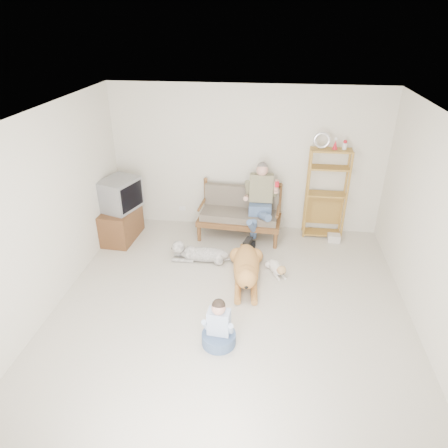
# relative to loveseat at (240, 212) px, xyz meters

# --- Properties ---
(floor) EXTENTS (5.50, 5.50, 0.00)m
(floor) POSITION_rel_loveseat_xyz_m (0.07, -2.35, -0.49)
(floor) COLOR beige
(floor) RESTS_ON ground
(ceiling) EXTENTS (5.50, 5.50, 0.00)m
(ceiling) POSITION_rel_loveseat_xyz_m (0.07, -2.35, 2.21)
(ceiling) COLOR silver
(ceiling) RESTS_ON ground
(wall_back) EXTENTS (5.00, 0.00, 5.00)m
(wall_back) POSITION_rel_loveseat_xyz_m (0.07, 0.40, 0.86)
(wall_back) COLOR beige
(wall_back) RESTS_ON ground
(wall_front) EXTENTS (5.00, 0.00, 5.00)m
(wall_front) POSITION_rel_loveseat_xyz_m (0.07, -5.10, 0.86)
(wall_front) COLOR beige
(wall_front) RESTS_ON ground
(wall_left) EXTENTS (0.00, 5.50, 5.50)m
(wall_left) POSITION_rel_loveseat_xyz_m (-2.43, -2.35, 0.86)
(wall_left) COLOR beige
(wall_left) RESTS_ON ground
(wall_right) EXTENTS (0.00, 5.50, 5.50)m
(wall_right) POSITION_rel_loveseat_xyz_m (2.57, -2.35, 0.86)
(wall_right) COLOR beige
(wall_right) RESTS_ON ground
(loveseat) EXTENTS (1.54, 0.80, 0.95)m
(loveseat) POSITION_rel_loveseat_xyz_m (0.00, 0.00, 0.00)
(loveseat) COLOR brown
(loveseat) RESTS_ON ground
(man) EXTENTS (0.55, 0.79, 1.28)m
(man) POSITION_rel_loveseat_xyz_m (0.35, -0.21, 0.18)
(man) COLOR #455D7F
(man) RESTS_ON loveseat
(etagere) EXTENTS (0.74, 0.33, 1.97)m
(etagere) POSITION_rel_loveseat_xyz_m (1.54, 0.20, 0.38)
(etagere) COLOR olive
(etagere) RESTS_ON ground
(book_stack) EXTENTS (0.23, 0.17, 0.14)m
(book_stack) POSITION_rel_loveseat_xyz_m (1.75, -0.05, -0.41)
(book_stack) COLOR silver
(book_stack) RESTS_ON ground
(tv_stand) EXTENTS (0.56, 0.93, 0.60)m
(tv_stand) POSITION_rel_loveseat_xyz_m (-2.16, -0.40, -0.19)
(tv_stand) COLOR brown
(tv_stand) RESTS_ON ground
(crt_tv) EXTENTS (0.72, 0.81, 0.56)m
(crt_tv) POSITION_rel_loveseat_xyz_m (-2.12, -0.36, 0.39)
(crt_tv) COLOR slate
(crt_tv) RESTS_ON tv_stand
(wall_outlet) EXTENTS (0.12, 0.02, 0.08)m
(wall_outlet) POSITION_rel_loveseat_xyz_m (-1.18, 0.38, -0.19)
(wall_outlet) COLOR silver
(wall_outlet) RESTS_ON ground
(golden_retriever) EXTENTS (0.49, 1.68, 0.51)m
(golden_retriever) POSITION_rel_loveseat_xyz_m (0.23, -1.44, -0.28)
(golden_retriever) COLOR #C58644
(golden_retriever) RESTS_ON ground
(shaggy_dog) EXTENTS (1.20, 0.31, 0.35)m
(shaggy_dog) POSITION_rel_loveseat_xyz_m (-0.60, -0.98, -0.34)
(shaggy_dog) COLOR white
(shaggy_dog) RESTS_ON ground
(terrier) EXTENTS (0.34, 0.57, 0.23)m
(terrier) POSITION_rel_loveseat_xyz_m (0.72, -1.21, -0.39)
(terrier) COLOR white
(terrier) RESTS_ON ground
(child) EXTENTS (0.43, 0.43, 0.69)m
(child) POSITION_rel_loveseat_xyz_m (-0.01, -2.85, -0.24)
(child) COLOR #455D7F
(child) RESTS_ON ground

